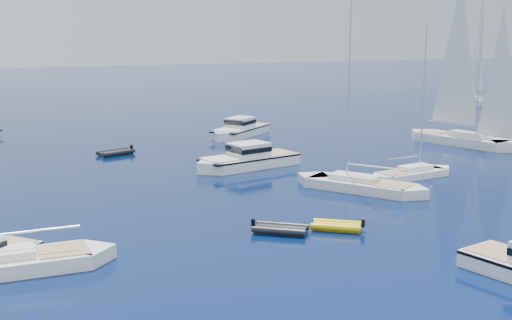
{
  "coord_description": "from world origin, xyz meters",
  "views": [
    {
      "loc": [
        -18.76,
        -20.35,
        12.02
      ],
      "look_at": [
        0.19,
        26.49,
        2.2
      ],
      "focal_mm": 48.02,
      "sensor_mm": 36.0,
      "label": 1
    }
  ],
  "objects": [
    {
      "name": "tender_grey_near",
      "position": [
        -2.74,
        15.34,
        0.0
      ],
      "size": [
        3.83,
        3.52,
        0.95
      ],
      "primitive_type": null,
      "rotation": [
        0.0,
        0.0,
        4.07
      ],
      "color": "black",
      "rests_on": "ground"
    },
    {
      "name": "tender_yellow",
      "position": [
        0.66,
        14.66,
        0.0
      ],
      "size": [
        3.59,
        3.28,
        0.95
      ],
      "primitive_type": null,
      "rotation": [
        0.0,
        0.0,
        0.94
      ],
      "color": "yellow",
      "rests_on": "ground"
    },
    {
      "name": "sailboat_mid_r",
      "position": [
        7.19,
        23.01,
        0.0
      ],
      "size": [
        8.8,
        10.85,
        16.47
      ],
      "primitive_type": null,
      "rotation": [
        0.0,
        0.0,
        0.61
      ],
      "color": "silver",
      "rests_on": "ground"
    },
    {
      "name": "sailboat_mid_l",
      "position": [
        -18.11,
        14.46,
        0.0
      ],
      "size": [
        11.52,
        3.22,
        16.84
      ],
      "primitive_type": null,
      "rotation": [
        0.0,
        0.0,
        1.59
      ],
      "color": "white",
      "rests_on": "ground"
    },
    {
      "name": "sailboat_sails_far",
      "position": [
        55.14,
        67.8,
        0.0
      ],
      "size": [
        10.46,
        8.79,
        16.06
      ],
      "primitive_type": null,
      "rotation": [
        0.0,
        0.0,
        2.21
      ],
      "color": "silver",
      "rests_on": "ground"
    },
    {
      "name": "sailboat_centre",
      "position": [
        13.41,
        25.3,
        0.0
      ],
      "size": [
        8.94,
        3.63,
        12.78
      ],
      "primitive_type": null,
      "rotation": [
        0.0,
        0.0,
        4.87
      ],
      "color": "white",
      "rests_on": "ground"
    },
    {
      "name": "motor_cruiser_centre",
      "position": [
        2.38,
        34.08,
        0.0
      ],
      "size": [
        11.07,
        5.79,
        2.78
      ],
      "primitive_type": null,
      "rotation": [
        0.0,
        0.0,
        1.82
      ],
      "color": "white",
      "rests_on": "ground"
    },
    {
      "name": "motor_cruiser_distant",
      "position": [
        7.98,
        50.73,
        0.0
      ],
      "size": [
        9.83,
        9.1,
        2.7
      ],
      "primitive_type": null,
      "rotation": [
        0.0,
        0.0,
        2.28
      ],
      "color": "white",
      "rests_on": "ground"
    },
    {
      "name": "sailboat_sails_r",
      "position": [
        27.69,
        36.81,
        0.0
      ],
      "size": [
        7.74,
        14.05,
        20.04
      ],
      "primitive_type": null,
      "rotation": [
        0.0,
        0.0,
        3.47
      ],
      "color": "white",
      "rests_on": "ground"
    },
    {
      "name": "tender_grey_far",
      "position": [
        -7.08,
        44.45,
        0.0
      ],
      "size": [
        4.04,
        3.11,
        0.95
      ],
      "primitive_type": null,
      "rotation": [
        0.0,
        0.0,
        1.93
      ],
      "color": "black",
      "rests_on": "ground"
    }
  ]
}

